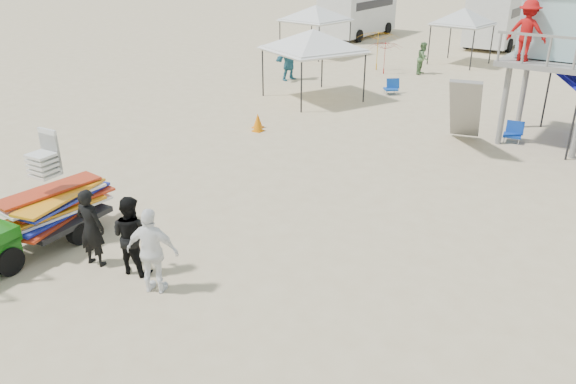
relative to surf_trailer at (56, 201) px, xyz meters
The scene contains 18 objects.
ground 4.01m from the surf_trailer, ahead, with size 140.00×140.00×0.00m, color beige.
surf_trailer is the anchor object (origin of this frame).
man_left 1.55m from the surf_trailer, 11.21° to the right, with size 0.59×0.39×1.61m, color black.
man_mid 2.37m from the surf_trailer, ahead, with size 0.77×0.60×1.58m, color black.
man_right 3.23m from the surf_trailer, ahead, with size 0.97×0.40×1.65m, color white.
lifeguard_tower 14.96m from the surf_trailer, 60.85° to the left, with size 3.08×3.08×4.76m.
canopy_white_a 13.42m from the surf_trailer, 97.69° to the left, with size 4.15×4.15×3.19m.
canopy_white_b 22.84m from the surf_trailer, 107.60° to the left, with size 3.34×3.34×3.13m.
canopy_white_c 23.83m from the surf_trailer, 88.08° to the left, with size 2.81×2.81×3.25m.
umbrella_a 19.26m from the surf_trailer, 94.19° to the left, with size 1.71×1.75×1.57m, color #AC1312.
umbrella_b 19.95m from the surf_trailer, 96.06° to the left, with size 2.13×2.17×1.96m, color orange.
cone_near 8.86m from the surf_trailer, 98.06° to the left, with size 0.34×0.34×0.50m, color orange.
cone_far 8.51m from the surf_trailer, 96.76° to the left, with size 0.34×0.34×0.50m, color orange.
beach_chair_a 15.81m from the surf_trailer, 87.89° to the left, with size 0.74×0.85×0.64m.
beach_chair_b 13.81m from the surf_trailer, 62.16° to the left, with size 0.62×0.66×0.64m.
rv_far_left 30.45m from the surf_trailer, 105.53° to the left, with size 2.64×6.80×3.25m.
rv_mid_left 30.85m from the surf_trailer, 88.42° to the left, with size 2.65×6.50×3.25m.
distant_beachgoers 17.16m from the surf_trailer, 100.98° to the left, with size 5.50×5.98×1.86m.
Camera 1 is at (6.23, -5.49, 5.84)m, focal length 35.00 mm.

